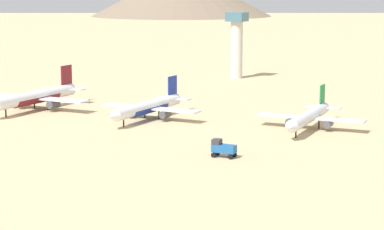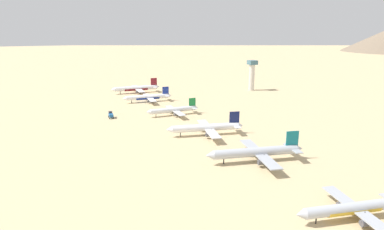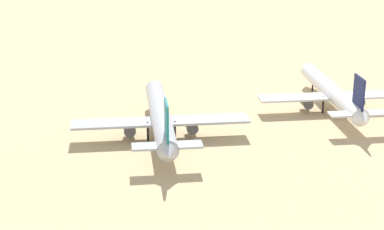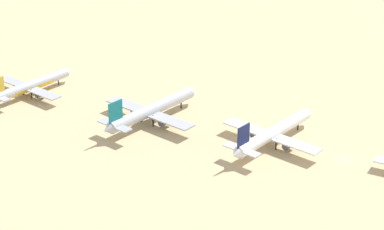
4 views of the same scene
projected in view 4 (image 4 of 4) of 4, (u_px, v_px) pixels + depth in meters
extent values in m
plane|color=tan|center=(345.00, 160.00, 213.02)|extent=(1800.00, 1800.00, 0.00)
cylinder|color=white|center=(274.00, 132.00, 220.22)|extent=(35.39, 8.86, 3.72)
cone|color=white|center=(308.00, 112.00, 233.44)|extent=(3.63, 4.07, 3.64)
cone|color=white|center=(236.00, 154.00, 207.13)|extent=(3.20, 3.71, 3.35)
cube|color=#141E51|center=(244.00, 136.00, 207.74)|extent=(5.37, 1.13, 6.85)
cube|color=silver|center=(242.00, 150.00, 209.00)|extent=(4.83, 12.08, 0.35)
cube|color=silver|center=(271.00, 136.00, 219.48)|extent=(9.74, 33.63, 0.44)
cylinder|color=#4C4C54|center=(257.00, 133.00, 224.05)|extent=(4.40, 2.83, 2.25)
cylinder|color=#4C4C54|center=(289.00, 145.00, 217.10)|extent=(4.40, 2.83, 2.25)
cylinder|color=black|center=(298.00, 124.00, 230.38)|extent=(0.43, 0.43, 3.74)
cylinder|color=black|center=(262.00, 139.00, 220.97)|extent=(0.43, 0.43, 3.74)
cylinder|color=black|center=(276.00, 144.00, 217.96)|extent=(0.43, 0.43, 3.74)
cylinder|color=#B2B7C1|center=(152.00, 109.00, 234.97)|extent=(36.87, 9.22, 3.87)
cone|color=#B2B7C1|center=(193.00, 91.00, 248.76)|extent=(3.78, 4.23, 3.80)
cone|color=#B2B7C1|center=(107.00, 130.00, 221.33)|extent=(3.34, 3.87, 3.49)
cube|color=#14727F|center=(116.00, 112.00, 221.98)|extent=(5.60, 1.18, 7.14)
cube|color=#A4A8B2|center=(115.00, 125.00, 223.28)|extent=(5.02, 12.58, 0.37)
cube|color=#A4A8B2|center=(149.00, 113.00, 234.20)|extent=(10.13, 35.03, 0.46)
cylinder|color=#4C4C54|center=(137.00, 111.00, 238.97)|extent=(4.58, 2.95, 2.34)
cylinder|color=#4C4C54|center=(165.00, 121.00, 231.73)|extent=(4.58, 2.95, 2.34)
cylinder|color=black|center=(181.00, 103.00, 245.57)|extent=(0.45, 0.45, 3.89)
cylinder|color=black|center=(141.00, 116.00, 235.76)|extent=(0.45, 0.45, 3.89)
cylinder|color=black|center=(153.00, 121.00, 232.62)|extent=(0.45, 0.45, 3.89)
cylinder|color=#B2B7C1|center=(32.00, 85.00, 255.39)|extent=(31.40, 7.47, 3.30)
cone|color=#B2B7C1|center=(69.00, 72.00, 267.24)|extent=(3.19, 3.58, 3.23)
cube|color=#A4A8B2|center=(29.00, 88.00, 254.72)|extent=(8.27, 29.82, 0.39)
cylinder|color=#4C4C54|center=(21.00, 87.00, 258.74)|extent=(3.88, 2.47, 2.00)
cylinder|color=#4C4C54|center=(40.00, 94.00, 252.66)|extent=(3.88, 2.47, 2.00)
cylinder|color=black|center=(58.00, 81.00, 264.49)|extent=(0.38, 0.38, 3.32)
cylinder|color=black|center=(23.00, 91.00, 256.02)|extent=(0.38, 0.38, 3.32)
cylinder|color=black|center=(31.00, 94.00, 253.38)|extent=(0.38, 0.38, 3.32)
cylinder|color=gold|center=(32.00, 86.00, 255.49)|extent=(17.47, 5.59, 3.30)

